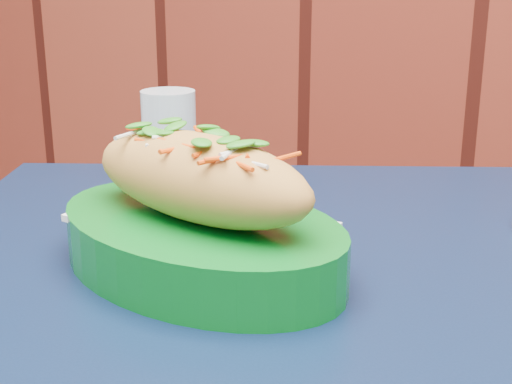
% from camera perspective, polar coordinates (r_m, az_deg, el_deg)
% --- Properties ---
extents(banh_mi_basket, '(0.32, 0.25, 0.13)m').
position_cam_1_polar(banh_mi_basket, '(0.60, -4.54, -1.95)').
color(banh_mi_basket, '#066419').
rests_on(banh_mi_basket, cafe_table).
extents(water_glass, '(0.07, 0.07, 0.11)m').
position_cam_1_polar(water_glass, '(0.88, -6.95, 4.60)').
color(water_glass, silver).
rests_on(water_glass, cafe_table).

